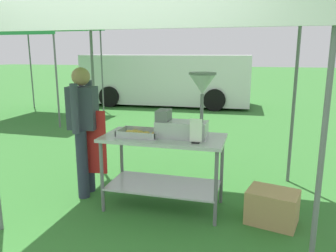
{
  "coord_description": "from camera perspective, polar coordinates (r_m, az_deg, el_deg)",
  "views": [
    {
      "loc": [
        1.17,
        -2.38,
        1.78
      ],
      "look_at": [
        0.18,
        1.31,
        0.93
      ],
      "focal_mm": 35.58,
      "sensor_mm": 36.0,
      "label": 1
    }
  ],
  "objects": [
    {
      "name": "donut_cart",
      "position": [
        3.81,
        -0.78,
        -5.05
      ],
      "size": [
        1.38,
        0.67,
        0.86
      ],
      "color": "#B7B7BC",
      "rests_on": "ground"
    },
    {
      "name": "ground_plane",
      "position": [
        8.65,
        6.87,
        0.53
      ],
      "size": [
        70.0,
        70.0,
        0.0
      ],
      "primitive_type": "plane",
      "color": "#33702D"
    },
    {
      "name": "menu_sign",
      "position": [
        3.45,
        4.78,
        -1.18
      ],
      "size": [
        0.13,
        0.05,
        0.26
      ],
      "color": "black",
      "rests_on": "donut_cart"
    },
    {
      "name": "donut_fryer",
      "position": [
        3.65,
        3.39,
        2.41
      ],
      "size": [
        0.65,
        0.29,
        0.72
      ],
      "color": "#B7B7BC",
      "rests_on": "donut_cart"
    },
    {
      "name": "donut_tray",
      "position": [
        3.8,
        -4.82,
        -1.32
      ],
      "size": [
        0.47,
        0.32,
        0.07
      ],
      "color": "#B7B7BC",
      "rests_on": "donut_cart"
    },
    {
      "name": "stall_canopy",
      "position": [
        3.75,
        -0.42,
        18.28
      ],
      "size": [
        3.16,
        2.35,
        2.24
      ],
      "color": "slate",
      "rests_on": "ground"
    },
    {
      "name": "supply_crate",
      "position": [
        3.8,
        17.41,
        -13.07
      ],
      "size": [
        0.59,
        0.49,
        0.36
      ],
      "color": "tan",
      "rests_on": "ground"
    },
    {
      "name": "van_white",
      "position": [
        11.57,
        -0.12,
        8.04
      ],
      "size": [
        5.67,
        2.24,
        1.69
      ],
      "color": "white",
      "rests_on": "ground"
    },
    {
      "name": "vendor",
      "position": [
        4.23,
        -14.19,
        0.12
      ],
      "size": [
        0.46,
        0.54,
        1.61
      ],
      "color": "#2D3347",
      "rests_on": "ground"
    },
    {
      "name": "neighbour_tent",
      "position": [
        9.99,
        -21.51,
        15.07
      ],
      "size": [
        2.7,
        2.61,
        2.46
      ],
      "color": "slate",
      "rests_on": "ground"
    }
  ]
}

